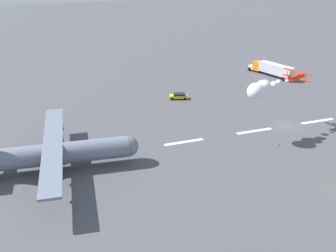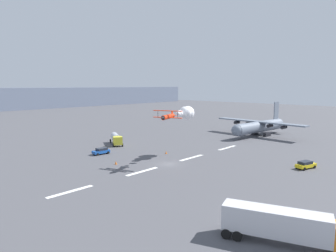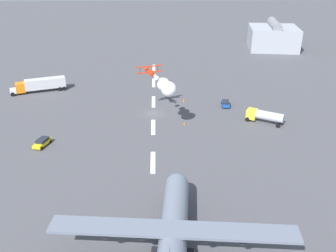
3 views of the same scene
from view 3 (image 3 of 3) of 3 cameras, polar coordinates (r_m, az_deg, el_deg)
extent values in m
plane|color=#4C4C51|center=(92.04, -2.24, 1.93)|extent=(440.00, 440.00, 0.00)
cube|color=white|center=(128.51, -2.18, 8.85)|extent=(8.00, 0.90, 0.01)
cube|color=white|center=(113.74, -2.20, 6.61)|extent=(8.00, 0.90, 0.01)
cube|color=white|center=(99.20, -2.23, 3.72)|extent=(8.00, 0.90, 0.01)
cube|color=white|center=(84.99, -2.26, -0.15)|extent=(8.00, 0.90, 0.01)
cube|color=white|center=(71.32, -2.32, -5.54)|extent=(8.00, 0.90, 0.01)
cylinder|color=slate|center=(49.96, 0.77, -16.92)|extent=(25.22, 6.04, 3.67)
sphere|color=slate|center=(59.78, 1.41, -8.84)|extent=(3.49, 3.49, 3.49)
cube|color=slate|center=(48.86, 0.78, -15.49)|extent=(6.21, 31.75, 0.40)
cylinder|color=black|center=(50.21, 11.16, -16.11)|extent=(2.49, 1.32, 1.10)
cylinder|color=black|center=(49.78, 5.53, -16.09)|extent=(2.49, 1.32, 1.10)
cylinder|color=black|center=(50.05, -3.89, -15.74)|extent=(2.49, 1.32, 1.10)
cylinder|color=black|center=(50.81, -9.40, -15.35)|extent=(2.49, 1.32, 1.10)
cylinder|color=red|center=(89.62, -2.87, 8.27)|extent=(5.08, 2.59, 0.95)
cube|color=red|center=(89.84, -2.91, 8.21)|extent=(2.67, 6.06, 0.12)
cube|color=red|center=(89.44, -2.93, 9.06)|extent=(2.67, 6.06, 0.12)
cylinder|color=black|center=(89.01, -4.26, 8.48)|extent=(0.08, 0.08, 1.38)
cylinder|color=black|center=(90.32, -1.60, 8.79)|extent=(0.08, 0.08, 1.38)
cube|color=red|center=(87.42, -2.39, 8.14)|extent=(0.69, 0.33, 1.10)
cube|color=red|center=(87.54, -2.38, 7.89)|extent=(1.24, 2.09, 0.08)
cone|color=black|center=(92.23, -3.45, 8.76)|extent=(0.93, 0.99, 0.81)
sphere|color=white|center=(86.70, -1.99, 7.68)|extent=(0.70, 0.70, 0.70)
sphere|color=white|center=(84.59, -1.72, 7.29)|extent=(1.14, 1.14, 1.14)
sphere|color=white|center=(82.83, -0.91, 6.86)|extent=(1.54, 1.54, 1.54)
sphere|color=white|center=(80.70, -0.64, 6.49)|extent=(2.48, 2.48, 2.48)
sphere|color=white|center=(80.46, -0.73, 6.31)|extent=(2.63, 2.63, 2.63)
sphere|color=white|center=(78.61, 0.13, 5.63)|extent=(3.25, 3.25, 3.25)
cube|color=silver|center=(112.16, -22.55, 4.96)|extent=(2.88, 2.31, 1.10)
cube|color=orange|center=(111.83, -21.59, 5.47)|extent=(3.13, 3.07, 2.60)
cube|color=silver|center=(111.63, -18.21, 6.21)|extent=(5.87, 11.23, 2.80)
cylinder|color=black|center=(111.16, -22.60, 4.47)|extent=(0.68, 1.15, 1.10)
cylinder|color=black|center=(111.14, -16.15, 5.45)|extent=(0.68, 1.15, 1.10)
cylinder|color=black|center=(111.21, -15.54, 5.54)|extent=(0.68, 1.15, 1.10)
cylinder|color=black|center=(113.53, -22.60, 4.89)|extent=(0.68, 1.15, 1.10)
cylinder|color=black|center=(113.50, -16.28, 5.84)|extent=(0.68, 1.15, 1.10)
cylinder|color=black|center=(113.57, -15.68, 5.93)|extent=(0.68, 1.15, 1.10)
cube|color=yellow|center=(89.95, 12.67, 1.83)|extent=(3.18, 3.11, 2.20)
cylinder|color=#B7BCC6|center=(88.96, 15.27, 1.44)|extent=(4.97, 6.45, 2.10)
cylinder|color=black|center=(89.47, 12.01, 1.00)|extent=(0.78, 1.02, 1.00)
cylinder|color=black|center=(88.01, 16.43, 0.06)|extent=(0.78, 1.02, 1.00)
cylinder|color=black|center=(91.59, 12.47, 1.54)|extent=(0.78, 1.02, 1.00)
cylinder|color=black|center=(90.17, 16.78, 0.63)|extent=(0.78, 1.02, 1.00)
cube|color=yellow|center=(80.90, -18.63, -2.46)|extent=(4.85, 3.08, 0.65)
cube|color=#1E232D|center=(80.78, -18.62, -2.02)|extent=(3.08, 2.39, 0.55)
cylinder|color=black|center=(79.44, -18.67, -3.27)|extent=(0.68, 0.40, 0.64)
cylinder|color=black|center=(81.72, -17.48, -2.26)|extent=(0.68, 0.40, 0.64)
cylinder|color=black|center=(80.41, -19.74, -3.08)|extent=(0.68, 0.40, 0.64)
cylinder|color=black|center=(82.66, -18.54, -2.09)|extent=(0.68, 0.40, 0.64)
cube|color=#194CA5|center=(97.24, 8.77, 3.38)|extent=(4.29, 2.15, 0.65)
cube|color=#1E232D|center=(96.84, 8.80, 3.66)|extent=(2.62, 1.87, 0.55)
cylinder|color=black|center=(98.62, 8.17, 3.54)|extent=(0.66, 0.27, 0.64)
cylinder|color=black|center=(95.94, 8.29, 2.89)|extent=(0.66, 0.27, 0.64)
cylinder|color=black|center=(98.80, 9.21, 3.51)|extent=(0.66, 0.27, 0.64)
cylinder|color=black|center=(96.12, 9.36, 2.86)|extent=(0.66, 0.27, 0.64)
cube|color=#9EA3AD|center=(159.16, 15.73, 12.80)|extent=(19.81, 20.64, 8.65)
cylinder|color=gray|center=(158.18, 15.95, 14.64)|extent=(17.01, 5.73, 3.60)
cone|color=orange|center=(99.40, 2.45, 3.99)|extent=(0.44, 0.44, 0.75)
cone|color=orange|center=(85.89, 2.52, 0.41)|extent=(0.44, 0.44, 0.75)
camera|label=1|loc=(72.43, 60.29, 11.39)|focal=42.36mm
camera|label=2|loc=(140.66, -20.87, 15.71)|focal=33.13mm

